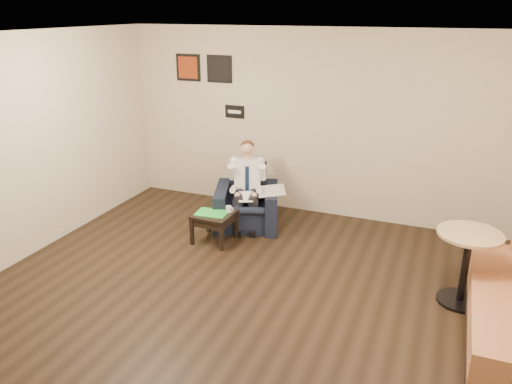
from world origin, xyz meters
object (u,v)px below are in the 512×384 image
at_px(side_table, 215,227).
at_px(smartphone, 222,209).
at_px(cafe_table, 465,268).
at_px(coffee_mug, 229,209).
at_px(green_folder, 212,213).
at_px(armchair, 247,198).
at_px(seated_man, 246,190).
at_px(banquette, 504,274).

distance_m(side_table, smartphone, 0.26).
bearing_deg(side_table, smartphone, 70.37).
height_order(side_table, cafe_table, cafe_table).
height_order(coffee_mug, cafe_table, cafe_table).
bearing_deg(side_table, green_folder, -148.59).
bearing_deg(smartphone, side_table, -97.35).
distance_m(armchair, side_table, 0.72).
bearing_deg(seated_man, banquette, -40.02).
relative_size(side_table, coffee_mug, 5.79).
distance_m(seated_man, coffee_mug, 0.47).
distance_m(green_folder, cafe_table, 3.24).
bearing_deg(side_table, armchair, 72.21).
relative_size(seated_man, side_table, 2.33).
bearing_deg(smartphone, cafe_table, 2.99).
height_order(green_folder, cafe_table, cafe_table).
distance_m(armchair, coffee_mug, 0.55).
bearing_deg(coffee_mug, seated_man, 80.25).
distance_m(seated_man, smartphone, 0.48).
bearing_deg(armchair, coffee_mug, -113.42).
bearing_deg(armchair, banquette, -41.41).
xyz_separation_m(banquette, cafe_table, (-0.34, 0.32, -0.17)).
height_order(coffee_mug, smartphone, coffee_mug).
distance_m(side_table, banquette, 3.61).
relative_size(side_table, cafe_table, 0.61).
relative_size(seated_man, cafe_table, 1.41).
bearing_deg(banquette, armchair, 158.02).
bearing_deg(cafe_table, seated_man, 162.76).
bearing_deg(seated_man, green_folder, -135.49).
relative_size(armchair, green_folder, 2.14).
bearing_deg(side_table, cafe_table, -6.56).
height_order(seated_man, banquette, seated_man).
xyz_separation_m(coffee_mug, banquette, (3.35, -0.79, 0.13)).
distance_m(armchair, banquette, 3.58).
bearing_deg(side_table, seated_man, 65.66).
bearing_deg(banquette, smartphone, 166.53).
bearing_deg(banquette, green_folder, 169.35).
xyz_separation_m(smartphone, banquette, (3.47, -0.83, 0.17)).
bearing_deg(cafe_table, side_table, 173.44).
distance_m(coffee_mug, smartphone, 0.13).
height_order(armchair, cafe_table, armchair).
xyz_separation_m(seated_man, coffee_mug, (-0.08, -0.44, -0.13)).
distance_m(green_folder, smartphone, 0.18).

